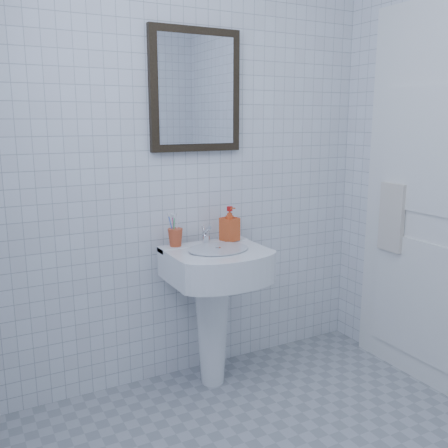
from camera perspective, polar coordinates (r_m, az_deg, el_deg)
wall_back at (r=2.65m, az=-4.42°, el=8.50°), size 2.20×0.02×2.50m
washbasin at (r=2.63m, az=-1.16°, el=-7.88°), size 0.50×0.37×0.77m
faucet at (r=2.62m, az=-2.09°, el=-1.37°), size 0.04×0.09×0.10m
toothbrush_cup at (r=2.58m, az=-5.58°, el=-1.53°), size 0.10×0.10×0.09m
soap_dispenser at (r=2.68m, az=0.65°, el=0.04°), size 0.10×0.10×0.18m
wall_mirror at (r=2.65m, az=-3.26°, el=15.00°), size 0.50×0.04×0.62m
bathroom_door at (r=2.81m, az=22.10°, el=2.73°), size 0.04×0.80×2.00m
towel_ring at (r=2.91m, az=19.12°, el=4.23°), size 0.01×0.18×0.18m
hand_towel at (r=2.93m, az=18.61°, el=0.72°), size 0.03×0.16×0.38m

